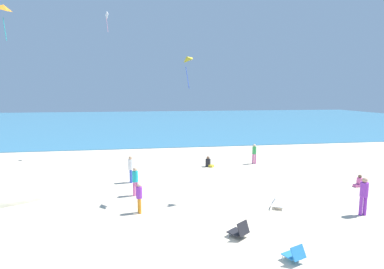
{
  "coord_description": "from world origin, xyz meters",
  "views": [
    {
      "loc": [
        -2.28,
        -8.71,
        5.31
      ],
      "look_at": [
        0.0,
        5.27,
        3.39
      ],
      "focal_mm": 28.63,
      "sensor_mm": 36.0,
      "label": 1
    }
  ],
  "objects": [
    {
      "name": "kite_yellow",
      "position": [
        -0.13,
        6.09,
        6.93
      ],
      "size": [
        0.62,
        0.7,
        1.6
      ],
      "rotation": [
        0.0,
        0.0,
        5.07
      ],
      "color": "yellow"
    },
    {
      "name": "kite_white",
      "position": [
        -4.92,
        17.8,
        11.46
      ],
      "size": [
        0.32,
        0.51,
        1.61
      ],
      "rotation": [
        0.0,
        0.0,
        5.21
      ],
      "color": "white"
    },
    {
      "name": "person_5",
      "position": [
        7.16,
        2.73,
        0.98
      ],
      "size": [
        0.36,
        0.36,
        1.7
      ],
      "rotation": [
        0.0,
        0.0,
        4.64
      ],
      "color": "purple",
      "rests_on": "ground_plane"
    },
    {
      "name": "beach_chair_far_right",
      "position": [
        1.18,
        1.57,
        0.29
      ],
      "size": [
        0.87,
        0.88,
        0.64
      ],
      "rotation": [
        0.0,
        0.0,
        2.21
      ],
      "color": "black",
      "rests_on": "ground_plane"
    },
    {
      "name": "beach_chair_near_camera",
      "position": [
        2.38,
        -0.31,
        0.28
      ],
      "size": [
        0.71,
        0.74,
        0.58
      ],
      "rotation": [
        0.0,
        0.0,
        1.94
      ],
      "color": "#2370B2",
      "rests_on": "ground_plane"
    },
    {
      "name": "ground_plane",
      "position": [
        0.0,
        10.0,
        0.0
      ],
      "size": [
        120.0,
        120.0,
        0.0
      ],
      "primitive_type": "plane",
      "color": "beige"
    },
    {
      "name": "person_1",
      "position": [
        -2.71,
        6.96,
        0.87
      ],
      "size": [
        0.42,
        0.42,
        1.5
      ],
      "rotation": [
        0.0,
        0.0,
        5.34
      ],
      "color": "#D8599E",
      "rests_on": "ground_plane"
    },
    {
      "name": "person_0",
      "position": [
        2.4,
        12.52,
        0.29
      ],
      "size": [
        0.68,
        0.65,
        0.78
      ],
      "rotation": [
        0.0,
        0.0,
        5.57
      ],
      "color": "black",
      "rests_on": "ground_plane"
    },
    {
      "name": "person_7",
      "position": [
        9.9,
        6.49,
        0.26
      ],
      "size": [
        0.6,
        0.4,
        0.69
      ],
      "rotation": [
        0.0,
        0.0,
        3.36
      ],
      "color": "#D8599E",
      "rests_on": "ground_plane"
    },
    {
      "name": "person_4",
      "position": [
        -3.02,
        9.4,
        0.93
      ],
      "size": [
        0.36,
        0.36,
        1.61
      ],
      "rotation": [
        0.0,
        0.0,
        0.13
      ],
      "color": "blue",
      "rests_on": "ground_plane"
    },
    {
      "name": "person_2",
      "position": [
        -2.49,
        4.56,
        0.8
      ],
      "size": [
        0.35,
        0.35,
        1.38
      ],
      "rotation": [
        0.0,
        0.0,
        0.32
      ],
      "color": "orange",
      "rests_on": "ground_plane"
    },
    {
      "name": "ocean_water",
      "position": [
        0.0,
        50.56,
        0.03
      ],
      "size": [
        120.0,
        60.0,
        0.05
      ],
      "primitive_type": "cube",
      "color": "teal",
      "rests_on": "ground_plane"
    },
    {
      "name": "kite_orange",
      "position": [
        -8.97,
        8.48,
        9.53
      ],
      "size": [
        0.86,
        0.89,
        1.8
      ],
      "rotation": [
        0.0,
        0.0,
        4.03
      ],
      "color": "orange"
    },
    {
      "name": "person_3",
      "position": [
        6.01,
        12.9,
        0.87
      ],
      "size": [
        0.42,
        0.42,
        1.51
      ],
      "rotation": [
        0.0,
        0.0,
        4.09
      ],
      "color": "#D8599E",
      "rests_on": "ground_plane"
    },
    {
      "name": "beach_chair_far_left",
      "position": [
        3.78,
        4.09,
        0.24
      ],
      "size": [
        0.75,
        0.72,
        0.54
      ],
      "rotation": [
        0.0,
        0.0,
        5.75
      ],
      "color": "white",
      "rests_on": "ground_plane"
    }
  ]
}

